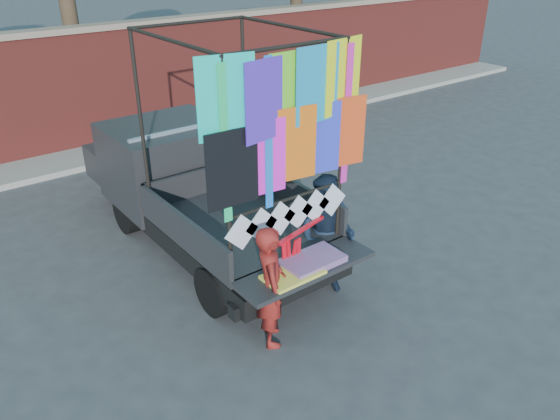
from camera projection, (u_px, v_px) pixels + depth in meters
ground at (241, 309)px, 6.99m from camera, size 90.00×90.00×0.00m
brick_wall at (52, 94)px, 11.35m from camera, size 30.00×0.45×2.61m
curb at (74, 160)px, 11.43m from camera, size 30.00×1.20×0.12m
pickup_truck at (186, 184)px, 8.45m from camera, size 2.09×5.25×3.31m
woman at (271, 286)px, 6.15m from camera, size 0.58×0.65×1.51m
man at (327, 235)px, 7.08m from camera, size 0.90×0.98×1.63m
streamer_bundle at (296, 246)px, 6.45m from camera, size 0.84×0.24×0.60m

